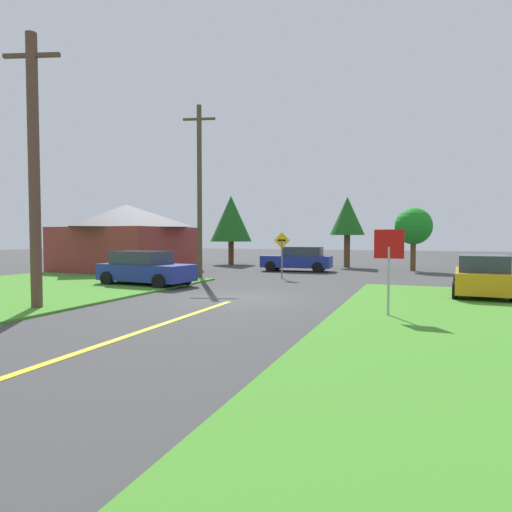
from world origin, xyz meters
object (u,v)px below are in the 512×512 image
Objects in this scene: barn at (126,238)px; oak_tree_left at (413,227)px; utility_pole_near at (34,170)px; utility_pole_mid at (200,189)px; car_on_crossroad at (483,276)px; oak_tree_right at (231,219)px; direction_sign at (282,250)px; car_approaching_junction at (298,259)px; pine_tree_center at (347,217)px; parked_car_near_building at (145,269)px; stop_sign at (389,255)px.

oak_tree_left is at bearing 21.14° from barn.
utility_pole_near is 15.84m from barn.
utility_pole_mid is 1.20× the size of barn.
car_on_crossroad is 0.72× the size of oak_tree_right.
utility_pole_near reaches higher than car_on_crossroad.
utility_pole_mid is 3.73× the size of direction_sign.
car_on_crossroad is 14.73m from utility_pole_mid.
pine_tree_center is (2.42, 4.94, 2.95)m from car_approaching_junction.
oak_tree_right is (-3.09, 11.33, -1.17)m from utility_pole_mid.
parked_car_near_building is at bearing -131.07° from direction_sign.
stop_sign is 14.31m from utility_pole_mid.
utility_pole_near is (-13.49, -7.98, 3.57)m from car_on_crossroad.
car_approaching_junction is 9.02m from oak_tree_right.
oak_tree_right reaches higher than direction_sign.
car_approaching_junction is at bearing 58.79° from utility_pole_mid.
utility_pole_mid is 1.81× the size of pine_tree_center.
car_approaching_junction is 5.29m from direction_sign.
parked_car_near_building is 9.54m from barn.
oak_tree_left is at bearing -88.84° from stop_sign.
direction_sign is 10.56m from pine_tree_center.
car_approaching_junction is 18.56m from utility_pole_near.
car_approaching_junction is at bearing 78.43° from utility_pole_near.
car_on_crossroad is at bearing -26.51° from direction_sign.
utility_pole_near is 1.09× the size of barn.
direction_sign is 10.67m from oak_tree_left.
utility_pole_near is 23.55m from oak_tree_left.
car_on_crossroad is 16.82m from pine_tree_center.
utility_pole_mid reaches higher than direction_sign.
parked_car_near_building is 0.55× the size of utility_pole_near.
utility_pole_near reaches higher than oak_tree_left.
pine_tree_center is (1.92, 10.15, 2.18)m from direction_sign.
utility_pole_mid is at bearing 91.20° from utility_pole_near.
stop_sign is 11.99m from direction_sign.
parked_car_near_building is 6.07m from utility_pole_mid.
barn is at bearing -31.35° from stop_sign.
parked_car_near_building is 14.31m from car_on_crossroad.
parked_car_near_building is 11.74m from car_approaching_junction.
utility_pole_near is 3.36× the size of direction_sign.
utility_pole_near is at bearing -81.66° from oak_tree_right.
barn is (-20.55, 6.04, 1.40)m from car_on_crossroad.
utility_pole_near is (0.78, -6.97, 3.56)m from parked_car_near_building.
oak_tree_left is (6.61, 8.27, 1.38)m from direction_sign.
utility_pole_mid is 11.80m from oak_tree_right.
utility_pole_mid is at bearing -20.82° from barn.
utility_pole_near is 11.43m from utility_pole_mid.
direction_sign reaches higher than stop_sign.
pine_tree_center is at bearing 33.74° from barn.
utility_pole_mid is (-0.24, 11.42, 0.53)m from utility_pole_near.
car_on_crossroad is 21.47m from barn.
utility_pole_mid is 5.64m from direction_sign.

